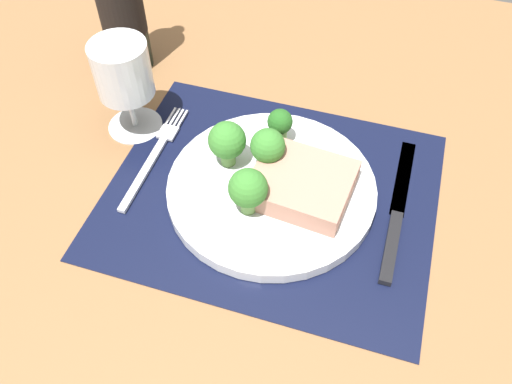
# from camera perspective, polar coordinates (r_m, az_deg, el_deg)

# --- Properties ---
(ground_plane) EXTENTS (1.40, 1.10, 0.03)m
(ground_plane) POSITION_cam_1_polar(r_m,az_deg,el_deg) (0.68, 1.62, -1.03)
(ground_plane) COLOR brown
(placemat) EXTENTS (0.40, 0.33, 0.00)m
(placemat) POSITION_cam_1_polar(r_m,az_deg,el_deg) (0.66, 1.66, -0.15)
(placemat) COLOR black
(placemat) RESTS_ON ground_plane
(plate) EXTENTS (0.26, 0.26, 0.02)m
(plate) POSITION_cam_1_polar(r_m,az_deg,el_deg) (0.66, 1.67, 0.38)
(plate) COLOR silver
(plate) RESTS_ON placemat
(steak) EXTENTS (0.13, 0.11, 0.03)m
(steak) POSITION_cam_1_polar(r_m,az_deg,el_deg) (0.63, 4.88, 0.72)
(steak) COLOR tan
(steak) RESTS_ON plate
(broccoli_near_steak) EXTENTS (0.05, 0.05, 0.06)m
(broccoli_near_steak) POSITION_cam_1_polar(r_m,az_deg,el_deg) (0.65, -3.14, 5.49)
(broccoli_near_steak) COLOR #5B8942
(broccoli_near_steak) RESTS_ON plate
(broccoli_front_edge) EXTENTS (0.05, 0.05, 0.06)m
(broccoli_front_edge) POSITION_cam_1_polar(r_m,az_deg,el_deg) (0.60, -0.86, 0.31)
(broccoli_front_edge) COLOR #6B994C
(broccoli_front_edge) RESTS_ON plate
(broccoli_near_fork) EXTENTS (0.03, 0.03, 0.05)m
(broccoli_near_fork) POSITION_cam_1_polar(r_m,az_deg,el_deg) (0.68, 2.59, 7.36)
(broccoli_near_fork) COLOR #5B8942
(broccoli_near_fork) RESTS_ON plate
(broccoli_back_left) EXTENTS (0.04, 0.04, 0.06)m
(broccoli_back_left) POSITION_cam_1_polar(r_m,az_deg,el_deg) (0.64, 1.27, 4.92)
(broccoli_back_left) COLOR #6B994C
(broccoli_back_left) RESTS_ON plate
(fork) EXTENTS (0.02, 0.19, 0.01)m
(fork) POSITION_cam_1_polar(r_m,az_deg,el_deg) (0.71, -10.89, 3.98)
(fork) COLOR silver
(fork) RESTS_ON placemat
(knife) EXTENTS (0.02, 0.23, 0.01)m
(knife) POSITION_cam_1_polar(r_m,az_deg,el_deg) (0.66, 14.92, -2.68)
(knife) COLOR black
(knife) RESTS_ON placemat
(wine_glass) EXTENTS (0.08, 0.08, 0.13)m
(wine_glass) POSITION_cam_1_polar(r_m,az_deg,el_deg) (0.71, -14.13, 12.12)
(wine_glass) COLOR silver
(wine_glass) RESTS_ON ground_plane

